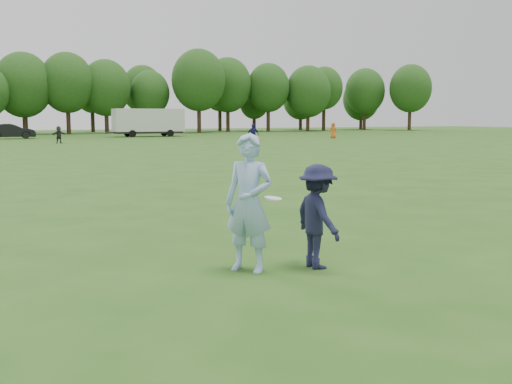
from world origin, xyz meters
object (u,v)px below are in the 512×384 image
Objects in this scene: player_far_d at (59,135)px; field_cone at (262,139)px; player_far_b at (253,135)px; car_f at (11,131)px; defender at (318,216)px; cargo_trailer at (148,121)px; player_far_c at (333,130)px; thrower at (249,203)px.

field_cone is at bearing -21.77° from player_far_d.
player_far_d is 19.18m from field_cone.
player_far_b is 1.17× the size of player_far_d.
field_cone is at bearing -122.39° from car_f.
field_cone is (21.16, 45.66, -0.67)m from defender.
player_far_b reaches higher than player_far_d.
car_f is 14.81m from cargo_trailer.
car_f is at bearing -177.99° from cargo_trailer.
player_far_d is at bearing 9.50° from player_far_c.
cargo_trailer is at bearing 140.76° from player_far_b.
cargo_trailer reaches higher than player_far_d.
defender is at bearing -66.92° from player_far_b.
car_f is 15.86× the size of field_cone.
car_f reaches higher than player_far_d.
field_cone is at bearing 15.64° from player_far_c.
defender is 0.97× the size of player_far_c.
player_far_b is 17.49m from player_far_d.
defender is at bearing 35.40° from thrower.
cargo_trailer is (-16.43, 13.57, 0.93)m from player_far_c.
player_far_d reaches higher than field_cone.
player_far_b reaches higher than car_f.
thrower is at bearing 179.78° from car_f.
thrower is 1.12m from defender.
player_far_b is at bearing -23.68° from defender.
player_far_c reaches higher than defender.
player_far_c is 1.12× the size of player_far_d.
player_far_d is (-28.08, 0.09, -0.09)m from player_far_c.
player_far_b is 11.69m from field_cone.
defender reaches higher than car_f.
player_far_b is 5.89× the size of field_cone.
player_far_d is (3.07, 46.39, -0.30)m from thrower.
thrower reaches higher than field_cone.
cargo_trailer is at bearing -12.95° from defender.
car_f is (-31.20, 13.05, -0.06)m from player_far_c.
player_far_d is at bearing 176.95° from field_cone.
thrower reaches higher than player_far_c.
thrower reaches higher than player_far_b.
defender is 50.33m from field_cone.
car_f is at bearing 0.91° from defender.
cargo_trailer reaches higher than car_f.
defender is at bearing 66.82° from player_far_c.
player_far_b reaches higher than player_far_c.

